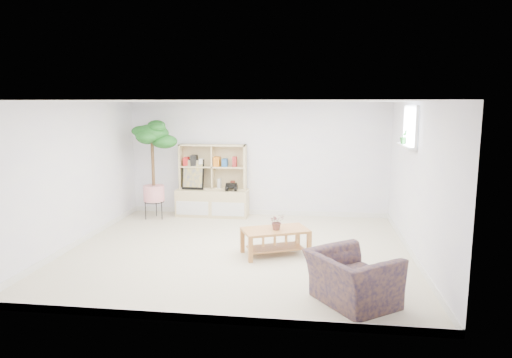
# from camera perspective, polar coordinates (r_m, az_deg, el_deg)

# --- Properties ---
(floor) EXTENTS (5.50, 5.00, 0.01)m
(floor) POSITION_cam_1_polar(r_m,az_deg,el_deg) (7.52, -2.21, -8.92)
(floor) COLOR beige
(floor) RESTS_ON ground
(ceiling) EXTENTS (5.50, 5.00, 0.01)m
(ceiling) POSITION_cam_1_polar(r_m,az_deg,el_deg) (7.14, -2.33, 9.69)
(ceiling) COLOR white
(ceiling) RESTS_ON walls
(walls) EXTENTS (5.51, 5.01, 2.40)m
(walls) POSITION_cam_1_polar(r_m,az_deg,el_deg) (7.24, -2.26, 0.14)
(walls) COLOR white
(walls) RESTS_ON floor
(baseboard) EXTENTS (5.50, 5.00, 0.10)m
(baseboard) POSITION_cam_1_polar(r_m,az_deg,el_deg) (7.51, -2.21, -8.56)
(baseboard) COLOR white
(baseboard) RESTS_ON floor
(window) EXTENTS (0.10, 0.98, 0.68)m
(window) POSITION_cam_1_polar(r_m,az_deg,el_deg) (7.80, 18.80, 6.23)
(window) COLOR #B8D7F3
(window) RESTS_ON walls
(window_sill) EXTENTS (0.14, 1.00, 0.04)m
(window_sill) POSITION_cam_1_polar(r_m,az_deg,el_deg) (7.81, 18.24, 3.91)
(window_sill) COLOR white
(window_sill) RESTS_ON walls
(storage_unit) EXTENTS (1.52, 0.51, 1.52)m
(storage_unit) POSITION_cam_1_polar(r_m,az_deg,el_deg) (9.66, -5.50, -0.21)
(storage_unit) COLOR tan
(storage_unit) RESTS_ON floor
(poster) EXTENTS (0.47, 0.12, 0.64)m
(poster) POSITION_cam_1_polar(r_m,az_deg,el_deg) (9.71, -7.87, 0.58)
(poster) COLOR yellow
(poster) RESTS_ON storage_unit
(toy_truck) EXTENTS (0.35, 0.25, 0.18)m
(toy_truck) POSITION_cam_1_polar(r_m,az_deg,el_deg) (9.51, -3.09, -0.94)
(toy_truck) COLOR black
(toy_truck) RESTS_ON storage_unit
(coffee_table) EXTENTS (1.15, 0.91, 0.41)m
(coffee_table) POSITION_cam_1_polar(r_m,az_deg,el_deg) (7.28, 2.42, -7.84)
(coffee_table) COLOR #9C5F2C
(coffee_table) RESTS_ON floor
(table_plant) EXTENTS (0.31, 0.30, 0.26)m
(table_plant) POSITION_cam_1_polar(r_m,az_deg,el_deg) (7.16, 2.61, -5.33)
(table_plant) COLOR #1A681B
(table_plant) RESTS_ON coffee_table
(floor_tree) EXTENTS (0.97, 0.97, 2.04)m
(floor_tree) POSITION_cam_1_polar(r_m,az_deg,el_deg) (9.58, -12.74, 1.09)
(floor_tree) COLOR #1D5220
(floor_tree) RESTS_ON floor
(armchair) EXTENTS (1.23, 1.26, 0.71)m
(armchair) POSITION_cam_1_polar(r_m,az_deg,el_deg) (5.65, 11.94, -11.67)
(armchair) COLOR #0F153D
(armchair) RESTS_ON floor
(sill_plant) EXTENTS (0.17, 0.15, 0.24)m
(sill_plant) POSITION_cam_1_polar(r_m,az_deg,el_deg) (8.01, 18.01, 5.07)
(sill_plant) COLOR #1D5220
(sill_plant) RESTS_ON window_sill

